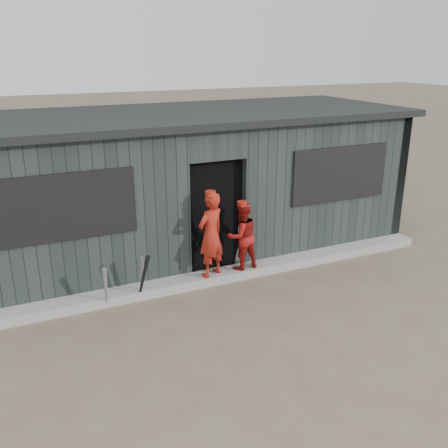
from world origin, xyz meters
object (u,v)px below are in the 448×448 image
dugout (187,183)px  bat_left (106,288)px  bat_mid (142,278)px  player_red_right (242,236)px  player_red_left (211,235)px  player_grey_back (244,236)px  bat_right (143,278)px

dugout → bat_left: bearing=-136.4°
bat_mid → dugout: 2.48m
player_red_right → player_red_left: bearing=-0.4°
player_red_right → dugout: dugout is taller
bat_left → dugout: (2.02, 1.92, 0.92)m
player_grey_back → bat_left: bearing=11.6°
dugout → bat_mid: bearing=-128.6°
player_grey_back → dugout: 1.60m
player_grey_back → player_red_right: bearing=57.1°
bat_right → dugout: size_ratio=0.10×
bat_left → player_grey_back: (2.59, 0.62, 0.20)m
bat_mid → player_red_left: player_red_left is taller
bat_mid → player_red_right: (1.78, 0.12, 0.36)m
player_grey_back → dugout: size_ratio=0.14×
bat_right → player_grey_back: bearing=17.1°
bat_right → bat_mid: bearing=85.7°
bat_right → player_grey_back: size_ratio=0.75×
bat_left → player_grey_back: 2.67m
bat_mid → player_red_right: player_red_right is taller
bat_mid → dugout: dugout is taller
player_grey_back → dugout: bearing=-68.3°
bat_mid → bat_right: bearing=-94.3°
bat_left → player_red_right: (2.36, 0.24, 0.37)m
bat_left → player_red_left: player_red_left is taller
bat_right → player_red_left: player_red_left is taller
player_red_left → bat_right: bearing=-14.5°
bat_mid → player_red_left: size_ratio=0.52×
player_red_right → dugout: bearing=-83.5°
bat_left → bat_mid: (0.58, 0.12, 0.00)m
player_red_left → player_grey_back: player_red_left is taller
bat_right → bat_left: bearing=180.0°
bat_mid → player_red_left: (1.19, 0.07, 0.49)m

